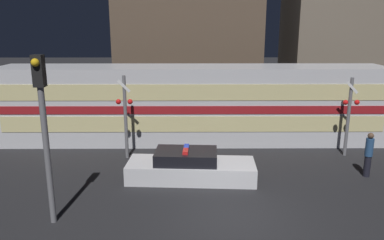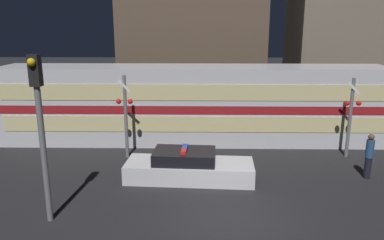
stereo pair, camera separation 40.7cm
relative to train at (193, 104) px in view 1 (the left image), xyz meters
name	(u,v)px [view 1 (the left image)]	position (x,y,z in m)	size (l,w,h in m)	color
ground_plane	(231,216)	(1.17, -8.13, -1.95)	(120.00, 120.00, 0.00)	black
train	(193,104)	(0.00, 0.00, 0.00)	(19.63, 2.85, 3.91)	silver
police_car	(190,167)	(-0.14, -5.17, -1.46)	(5.08, 2.00, 1.30)	silver
pedestrian	(369,154)	(6.97, -4.94, -1.02)	(0.31, 0.31, 1.83)	black
crossing_signal_near	(349,113)	(7.11, -2.45, 0.07)	(0.75, 0.34, 3.66)	slate
crossing_signal_far	(125,113)	(-3.03, -2.71, 0.15)	(0.75, 0.34, 3.79)	slate
traffic_light_corner	(44,124)	(-4.39, -8.47, 1.21)	(0.30, 0.46, 5.13)	slate
building_left	(188,32)	(-0.27, 8.65, 3.49)	(10.23, 4.63, 10.89)	brown
building_center	(340,45)	(10.69, 8.37, 2.57)	(7.61, 5.45, 9.05)	#726656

